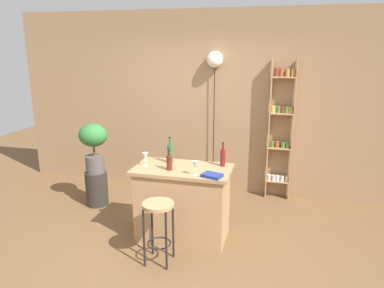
{
  "coord_description": "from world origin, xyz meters",
  "views": [
    {
      "loc": [
        1.09,
        -3.56,
        2.25
      ],
      "look_at": [
        0.05,
        0.55,
        1.11
      ],
      "focal_mm": 33.91,
      "sensor_mm": 36.0,
      "label": 1
    }
  ],
  "objects_px": {
    "bar_stool": "(159,218)",
    "bottle_olive_oil": "(169,162)",
    "spice_shelf": "(281,129)",
    "plant_stool": "(97,188)",
    "bottle_vinegar": "(223,157)",
    "bottle_soda_blue": "(170,153)",
    "wine_glass_center": "(145,157)",
    "wine_glass_left": "(195,165)",
    "potted_plant": "(94,143)",
    "pendant_globe_light": "(215,61)",
    "cookbook": "(212,175)"
  },
  "relations": [
    {
      "from": "bottle_soda_blue",
      "to": "pendant_globe_light",
      "type": "bearing_deg",
      "value": 79.06
    },
    {
      "from": "bottle_olive_oil",
      "to": "pendant_globe_light",
      "type": "relative_size",
      "value": 0.11
    },
    {
      "from": "potted_plant",
      "to": "wine_glass_left",
      "type": "height_order",
      "value": "potted_plant"
    },
    {
      "from": "plant_stool",
      "to": "pendant_globe_light",
      "type": "height_order",
      "value": "pendant_globe_light"
    },
    {
      "from": "bar_stool",
      "to": "bottle_soda_blue",
      "type": "distance_m",
      "value": 0.89
    },
    {
      "from": "potted_plant",
      "to": "wine_glass_center",
      "type": "xyz_separation_m",
      "value": [
        1.03,
        -0.64,
        0.07
      ]
    },
    {
      "from": "bottle_olive_oil",
      "to": "wine_glass_left",
      "type": "relative_size",
      "value": 1.5
    },
    {
      "from": "bottle_olive_oil",
      "to": "wine_glass_center",
      "type": "relative_size",
      "value": 1.5
    },
    {
      "from": "bottle_olive_oil",
      "to": "wine_glass_center",
      "type": "height_order",
      "value": "bottle_olive_oil"
    },
    {
      "from": "bar_stool",
      "to": "spice_shelf",
      "type": "height_order",
      "value": "spice_shelf"
    },
    {
      "from": "bottle_vinegar",
      "to": "bottle_soda_blue",
      "type": "bearing_deg",
      "value": -177.26
    },
    {
      "from": "potted_plant",
      "to": "pendant_globe_light",
      "type": "xyz_separation_m",
      "value": [
        1.54,
        0.95,
        1.12
      ]
    },
    {
      "from": "bottle_vinegar",
      "to": "cookbook",
      "type": "relative_size",
      "value": 1.38
    },
    {
      "from": "bottle_vinegar",
      "to": "spice_shelf",
      "type": "bearing_deg",
      "value": 64.31
    },
    {
      "from": "spice_shelf",
      "to": "wine_glass_center",
      "type": "distance_m",
      "value": 2.18
    },
    {
      "from": "bar_stool",
      "to": "wine_glass_left",
      "type": "height_order",
      "value": "wine_glass_left"
    },
    {
      "from": "spice_shelf",
      "to": "plant_stool",
      "type": "relative_size",
      "value": 4.19
    },
    {
      "from": "plant_stool",
      "to": "bottle_olive_oil",
      "type": "relative_size",
      "value": 2.03
    },
    {
      "from": "wine_glass_left",
      "to": "wine_glass_center",
      "type": "height_order",
      "value": "same"
    },
    {
      "from": "bottle_soda_blue",
      "to": "wine_glass_left",
      "type": "xyz_separation_m",
      "value": [
        0.4,
        -0.36,
        -0.0
      ]
    },
    {
      "from": "wine_glass_left",
      "to": "spice_shelf",
      "type": "bearing_deg",
      "value": 62.99
    },
    {
      "from": "bar_stool",
      "to": "bottle_olive_oil",
      "type": "bearing_deg",
      "value": 92.93
    },
    {
      "from": "pendant_globe_light",
      "to": "wine_glass_center",
      "type": "bearing_deg",
      "value": -107.94
    },
    {
      "from": "spice_shelf",
      "to": "bottle_vinegar",
      "type": "relative_size",
      "value": 7.26
    },
    {
      "from": "bottle_olive_oil",
      "to": "wine_glass_left",
      "type": "xyz_separation_m",
      "value": [
        0.33,
        -0.11,
        0.02
      ]
    },
    {
      "from": "bottle_olive_oil",
      "to": "spice_shelf",
      "type": "bearing_deg",
      "value": 53.27
    },
    {
      "from": "spice_shelf",
      "to": "potted_plant",
      "type": "height_order",
      "value": "spice_shelf"
    },
    {
      "from": "spice_shelf",
      "to": "bar_stool",
      "type": "bearing_deg",
      "value": -119.46
    },
    {
      "from": "spice_shelf",
      "to": "bottle_olive_oil",
      "type": "bearing_deg",
      "value": -126.73
    },
    {
      "from": "bottle_soda_blue",
      "to": "cookbook",
      "type": "distance_m",
      "value": 0.7
    },
    {
      "from": "spice_shelf",
      "to": "potted_plant",
      "type": "relative_size",
      "value": 2.95
    },
    {
      "from": "plant_stool",
      "to": "cookbook",
      "type": "distance_m",
      "value": 2.14
    },
    {
      "from": "spice_shelf",
      "to": "wine_glass_left",
      "type": "bearing_deg",
      "value": -117.01
    },
    {
      "from": "bar_stool",
      "to": "plant_stool",
      "type": "bearing_deg",
      "value": 139.4
    },
    {
      "from": "bar_stool",
      "to": "bottle_soda_blue",
      "type": "bearing_deg",
      "value": 97.47
    },
    {
      "from": "bottle_soda_blue",
      "to": "cookbook",
      "type": "xyz_separation_m",
      "value": [
        0.59,
        -0.37,
        -0.1
      ]
    },
    {
      "from": "bottle_vinegar",
      "to": "bottle_soda_blue",
      "type": "xyz_separation_m",
      "value": [
        -0.64,
        -0.03,
        0.01
      ]
    },
    {
      "from": "wine_glass_left",
      "to": "bottle_vinegar",
      "type": "bearing_deg",
      "value": 58.75
    },
    {
      "from": "bottle_vinegar",
      "to": "bottle_olive_oil",
      "type": "distance_m",
      "value": 0.64
    },
    {
      "from": "plant_stool",
      "to": "bottle_olive_oil",
      "type": "bearing_deg",
      "value": -27.42
    },
    {
      "from": "plant_stool",
      "to": "cookbook",
      "type": "xyz_separation_m",
      "value": [
        1.87,
        -0.81,
        0.65
      ]
    },
    {
      "from": "plant_stool",
      "to": "bottle_vinegar",
      "type": "xyz_separation_m",
      "value": [
        1.92,
        -0.41,
        0.75
      ]
    },
    {
      "from": "potted_plant",
      "to": "cookbook",
      "type": "relative_size",
      "value": 3.39
    },
    {
      "from": "bottle_soda_blue",
      "to": "wine_glass_center",
      "type": "relative_size",
      "value": 1.95
    },
    {
      "from": "bottle_olive_oil",
      "to": "wine_glass_center",
      "type": "xyz_separation_m",
      "value": [
        -0.32,
        0.06,
        0.02
      ]
    },
    {
      "from": "bottle_vinegar",
      "to": "wine_glass_left",
      "type": "height_order",
      "value": "bottle_vinegar"
    },
    {
      "from": "bottle_olive_oil",
      "to": "bottle_soda_blue",
      "type": "relative_size",
      "value": 0.77
    },
    {
      "from": "wine_glass_left",
      "to": "pendant_globe_light",
      "type": "height_order",
      "value": "pendant_globe_light"
    },
    {
      "from": "spice_shelf",
      "to": "bottle_soda_blue",
      "type": "bearing_deg",
      "value": -133.21
    },
    {
      "from": "potted_plant",
      "to": "bottle_olive_oil",
      "type": "distance_m",
      "value": 1.52
    }
  ]
}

